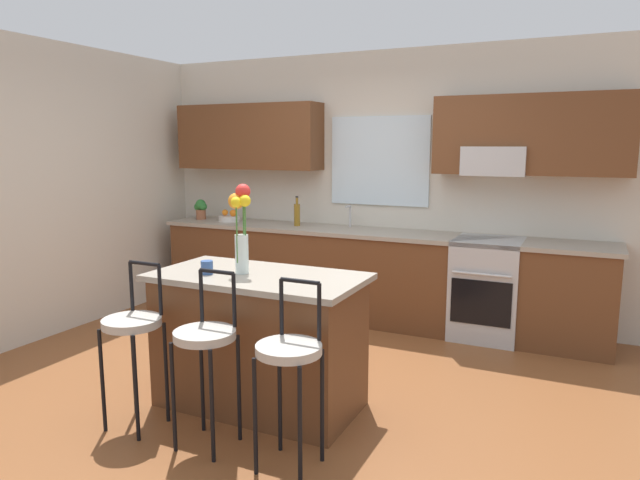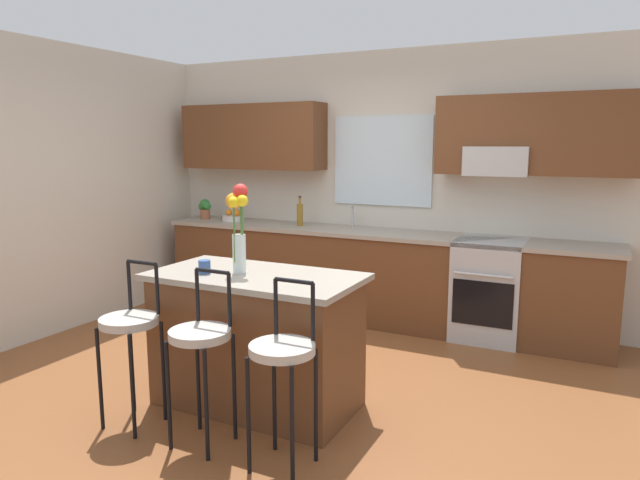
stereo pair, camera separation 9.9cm
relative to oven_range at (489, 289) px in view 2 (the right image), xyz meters
name	(u,v)px [view 2 (the right image)]	position (x,y,z in m)	size (l,w,h in m)	color
ground_plane	(287,381)	(-1.17, -1.68, -0.46)	(14.00, 14.00, 0.00)	brown
wall_left	(70,188)	(-3.73, -1.38, 0.89)	(0.12, 4.60, 2.70)	beige
back_wall_assembly	(384,170)	(-1.15, 0.31, 1.05)	(5.60, 0.50, 2.70)	beige
counter_run	(370,275)	(-1.17, 0.02, 0.01)	(4.56, 0.64, 0.92)	brown
sink_faucet	(352,214)	(-1.44, 0.17, 0.60)	(0.02, 0.13, 0.23)	#B7BABC
oven_range	(489,289)	(0.00, 0.00, 0.00)	(0.60, 0.64, 0.92)	#B7BABC
kitchen_island	(256,340)	(-1.16, -2.11, 0.00)	(1.41, 0.75, 0.92)	brown
bar_stool_near	(130,328)	(-1.71, -2.69, 0.18)	(0.36, 0.36, 1.04)	black
bar_stool_middle	(201,342)	(-1.16, -2.69, 0.18)	(0.36, 0.36, 1.04)	black
bar_stool_far	(283,357)	(-0.61, -2.69, 0.18)	(0.36, 0.36, 1.04)	black
flower_vase	(238,221)	(-1.27, -2.13, 0.81)	(0.17, 0.15, 0.59)	silver
mug_ceramic	(205,267)	(-1.46, -2.25, 0.51)	(0.08, 0.08, 0.09)	#33518C
fruit_bowl_oranges	(233,217)	(-2.83, 0.02, 0.50)	(0.24, 0.24, 0.13)	silver
bottle_olive_oil	(300,214)	(-1.98, 0.02, 0.59)	(0.06, 0.06, 0.31)	olive
potted_plant_small	(205,208)	(-3.22, 0.03, 0.59)	(0.17, 0.12, 0.23)	#9E5B3D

